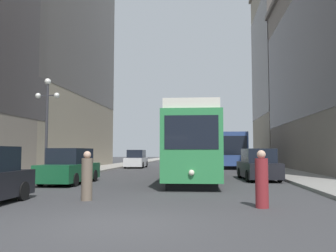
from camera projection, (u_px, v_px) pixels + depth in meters
name	position (u px, v px, depth m)	size (l,w,h in m)	color
ground_plane	(120.00, 224.00, 8.06)	(200.00, 200.00, 0.00)	#38383A
sidewalk_left	(133.00, 163.00, 48.56)	(3.06, 120.00, 0.15)	gray
sidewalk_right	(250.00, 163.00, 46.94)	(3.06, 120.00, 0.15)	gray
streetcar	(193.00, 144.00, 20.65)	(2.88, 12.73, 3.89)	black
transit_bus	(229.00, 149.00, 37.73)	(2.70, 12.17, 3.45)	black
parked_car_left_mid	(70.00, 167.00, 18.33)	(1.93, 4.64, 1.82)	black
parked_car_right_far	(258.00, 165.00, 20.68)	(2.08, 4.92, 1.82)	black
parked_car_left_far	(136.00, 159.00, 36.14)	(1.97, 4.46, 1.82)	black
pedestrian_crossing_near	(87.00, 177.00, 12.01)	(0.37, 0.37, 1.67)	#6B5B4C
pedestrian_crossing_far	(262.00, 181.00, 10.43)	(0.38, 0.38, 1.70)	maroon
lamp_post_left_near	(47.00, 113.00, 19.99)	(1.41, 0.36, 5.66)	#333338
building_left_corner	(19.00, 26.00, 35.47)	(14.85, 20.58, 27.67)	gray
building_right_midblock	(302.00, 66.00, 47.78)	(12.03, 14.67, 25.65)	gray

